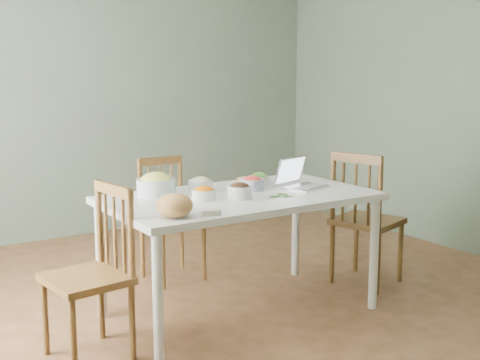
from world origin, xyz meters
TOP-DOWN VIEW (x-y plane):
  - floor at (0.00, 0.00)m, footprint 5.00×5.00m
  - wall_back at (0.00, 2.50)m, footprint 5.00×0.00m
  - wall_right at (2.50, 0.00)m, footprint 0.00×5.00m
  - dining_table at (-0.03, -0.12)m, footprint 1.77×0.99m
  - chair_far at (-0.09, 0.77)m, footprint 0.44×0.42m
  - chair_left at (-1.13, -0.20)m, footprint 0.47×0.49m
  - chair_right at (1.14, -0.13)m, footprint 0.55×0.57m
  - bread_boule at (-0.69, -0.45)m, footprint 0.25×0.25m
  - butter_stick at (-0.50, -0.54)m, footprint 0.12×0.06m
  - bowl_squash at (-0.51, 0.17)m, footprint 0.33×0.33m
  - bowl_carrot at (-0.31, -0.13)m, footprint 0.20×0.20m
  - bowl_onion at (-0.18, 0.16)m, footprint 0.17×0.17m
  - bowl_mushroom at (-0.11, -0.23)m, footprint 0.20×0.20m
  - bowl_redpep at (0.13, -0.02)m, footprint 0.17×0.17m
  - bowl_broccoli at (0.27, 0.09)m, footprint 0.20×0.20m
  - flatbread at (0.32, 0.26)m, footprint 0.24×0.24m
  - basil_bunch at (0.16, -0.30)m, footprint 0.19×0.19m
  - laptop at (0.49, -0.17)m, footprint 0.37×0.35m

SIDE VIEW (x-z plane):
  - floor at x=0.00m, z-range 0.00..0.00m
  - dining_table at x=-0.03m, z-range 0.00..0.83m
  - chair_far at x=-0.09m, z-range 0.00..0.96m
  - chair_left at x=-1.13m, z-range 0.00..1.00m
  - chair_right at x=1.14m, z-range 0.00..1.04m
  - flatbread at x=0.32m, z-range 0.83..0.85m
  - basil_bunch at x=0.16m, z-range 0.83..0.85m
  - butter_stick at x=-0.50m, z-range 0.83..0.86m
  - bowl_carrot at x=-0.31m, z-range 0.83..0.91m
  - bowl_onion at x=-0.18m, z-range 0.83..0.92m
  - bowl_broccoli at x=0.27m, z-range 0.83..0.92m
  - bowl_redpep at x=0.13m, z-range 0.83..0.92m
  - bowl_mushroom at x=-0.11m, z-range 0.83..0.93m
  - bread_boule at x=-0.69m, z-range 0.83..0.96m
  - bowl_squash at x=-0.51m, z-range 0.83..0.98m
  - laptop at x=0.49m, z-range 0.83..1.04m
  - wall_back at x=0.00m, z-range 0.00..2.70m
  - wall_right at x=2.50m, z-range 0.00..2.70m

